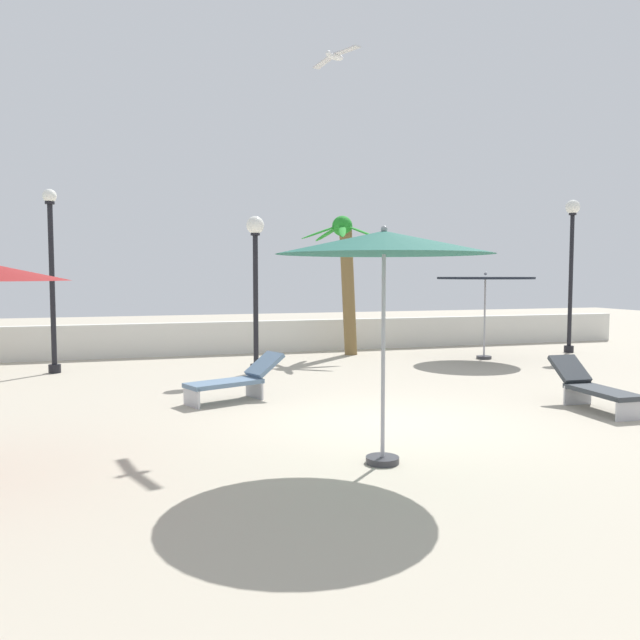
% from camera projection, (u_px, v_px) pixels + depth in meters
% --- Properties ---
extents(ground_plane, '(56.00, 56.00, 0.00)m').
position_uv_depth(ground_plane, '(385.00, 427.00, 9.66)').
color(ground_plane, '#B2A893').
extents(boundary_wall, '(25.20, 0.30, 0.94)m').
position_uv_depth(boundary_wall, '(258.00, 337.00, 18.79)').
color(boundary_wall, silver).
rests_on(boundary_wall, ground_plane).
extents(patio_umbrella_0, '(2.63, 2.63, 2.90)m').
position_uv_depth(patio_umbrella_0, '(384.00, 244.00, 7.60)').
color(patio_umbrella_0, '#333338').
rests_on(patio_umbrella_0, ground_plane).
extents(patio_umbrella_1, '(2.61, 2.61, 2.38)m').
position_uv_depth(patio_umbrella_1, '(485.00, 281.00, 17.27)').
color(patio_umbrella_1, '#333338').
rests_on(patio_umbrella_1, ground_plane).
extents(palm_tree_1, '(2.41, 2.33, 3.99)m').
position_uv_depth(palm_tree_1, '(346.00, 268.00, 18.13)').
color(palm_tree_1, brown).
rests_on(palm_tree_1, ground_plane).
extents(lamp_post_0, '(0.42, 0.42, 3.68)m').
position_uv_depth(lamp_post_0, '(255.00, 268.00, 14.86)').
color(lamp_post_0, black).
rests_on(lamp_post_0, ground_plane).
extents(lamp_post_1, '(0.41, 0.41, 4.50)m').
position_uv_depth(lamp_post_1, '(571.00, 253.00, 18.67)').
color(lamp_post_1, black).
rests_on(lamp_post_1, ground_plane).
extents(lamp_post_2, '(0.32, 0.32, 4.29)m').
position_uv_depth(lamp_post_2, '(52.00, 271.00, 14.77)').
color(lamp_post_2, black).
rests_on(lamp_post_2, ground_plane).
extents(lounge_chair_0, '(0.62, 1.90, 0.84)m').
position_uv_depth(lounge_chair_0, '(593.00, 387.00, 10.87)').
color(lounge_chair_0, '#B7B7BC').
rests_on(lounge_chair_0, ground_plane).
extents(lounge_chair_1, '(1.95, 1.20, 0.83)m').
position_uv_depth(lounge_chair_1, '(235.00, 379.00, 11.62)').
color(lounge_chair_1, '#B7B7BC').
rests_on(lounge_chair_1, ground_plane).
extents(seagull_0, '(0.51, 1.33, 0.14)m').
position_uv_depth(seagull_0, '(335.00, 56.00, 11.48)').
color(seagull_0, white).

